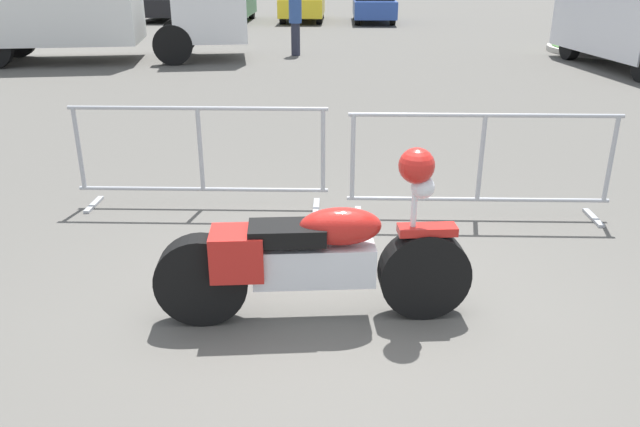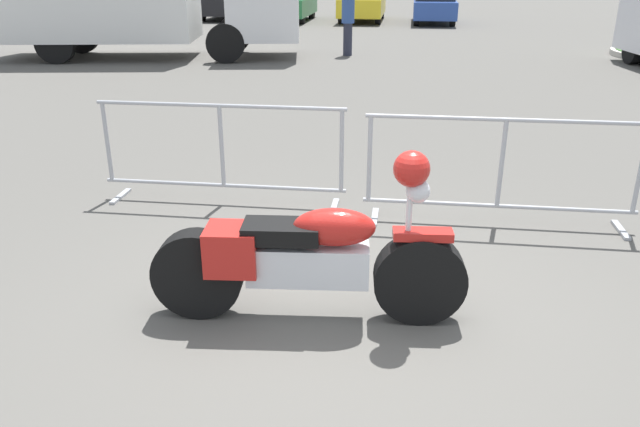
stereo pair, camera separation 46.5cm
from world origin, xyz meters
name	(u,v)px [view 2 (the right image)]	position (x,y,z in m)	size (l,w,h in m)	color
ground_plane	(344,321)	(0.00, 0.00, 0.00)	(120.00, 120.00, 0.00)	#54514C
motorcycle	(308,257)	(-0.27, 0.01, 0.48)	(2.23, 0.55, 1.26)	black
crowd_barrier_near	(222,153)	(-1.67, 2.04, 0.56)	(2.59, 0.63, 1.07)	#9EA0A5
crowd_barrier_far	(501,171)	(1.13, 2.04, 0.56)	(2.59, 0.63, 1.07)	#9EA0A5
parked_car_silver	(160,0)	(-12.49, 23.12, 0.76)	(2.12, 4.53, 1.50)	#B7BABF
parked_car_black	(226,2)	(-9.49, 23.39, 0.72)	(2.02, 4.32, 1.43)	black
parked_car_green	(290,3)	(-6.49, 22.98, 0.72)	(2.01, 4.29, 1.42)	#236B38
parked_car_yellow	(362,3)	(-3.49, 23.54, 0.74)	(2.08, 4.45, 1.47)	yellow
parked_car_blue	(434,5)	(-0.49, 23.29, 0.70)	(1.97, 4.21, 1.39)	#284799
pedestrian	(348,20)	(-2.31, 13.27, 0.92)	(0.44, 0.44, 1.69)	#262838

